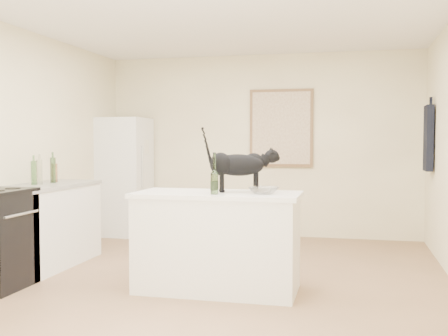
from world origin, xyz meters
TOP-DOWN VIEW (x-y plane):
  - floor at (0.00, 0.00)m, footprint 5.50×5.50m
  - ceiling at (0.00, 0.00)m, footprint 5.50×5.50m
  - wall_back at (0.00, 2.75)m, footprint 4.50×0.00m
  - wall_front at (0.00, -2.75)m, footprint 4.50×0.00m
  - wall_left at (-2.25, 0.00)m, footprint 0.00×5.50m
  - island_base at (0.10, -0.20)m, footprint 1.44×0.67m
  - island_top at (0.10, -0.20)m, footprint 1.50×0.70m
  - left_cabinets at (-1.95, 0.30)m, footprint 0.60×1.40m
  - left_countertop at (-1.95, 0.30)m, footprint 0.62×1.44m
  - fridge at (-1.95, 2.35)m, footprint 0.68×0.68m
  - artwork_frame at (0.30, 2.72)m, footprint 0.90×0.03m
  - artwork_canvas at (0.30, 2.70)m, footprint 0.82×0.00m
  - hanging_garment at (2.19, 2.05)m, footprint 0.08×0.34m
  - black_cat at (0.27, -0.11)m, footprint 0.66×0.39m
  - wine_bottle at (0.11, -0.37)m, footprint 0.09×0.09m
  - glass_bowl at (0.54, -0.25)m, footprint 0.30×0.30m
  - fridge_paper at (-1.60, 2.35)m, footprint 0.03×0.15m
  - counter_bottle_cluster at (-1.97, 0.32)m, footprint 0.12×0.44m

SIDE VIEW (x-z plane):
  - floor at x=0.00m, z-range 0.00..0.00m
  - island_base at x=0.10m, z-range 0.00..0.86m
  - left_cabinets at x=-1.95m, z-range 0.00..0.86m
  - fridge at x=-1.95m, z-range 0.00..1.70m
  - island_top at x=0.10m, z-range 0.86..0.90m
  - left_countertop at x=-1.95m, z-range 0.86..0.90m
  - glass_bowl at x=0.54m, z-range 0.90..0.96m
  - counter_bottle_cluster at x=-1.97m, z-range 0.89..1.17m
  - wine_bottle at x=0.11m, z-range 0.90..1.22m
  - black_cat at x=0.27m, z-range 0.90..1.34m
  - fridge_paper at x=-1.60m, z-range 1.19..1.39m
  - wall_back at x=0.00m, z-range -0.95..3.55m
  - wall_front at x=0.00m, z-range -0.95..3.55m
  - wall_left at x=-2.25m, z-range -1.45..4.05m
  - hanging_garment at x=2.19m, z-range 1.00..1.80m
  - artwork_frame at x=0.30m, z-range 1.00..2.10m
  - artwork_canvas at x=0.30m, z-range 1.04..2.06m
  - ceiling at x=0.00m, z-range 2.60..2.60m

